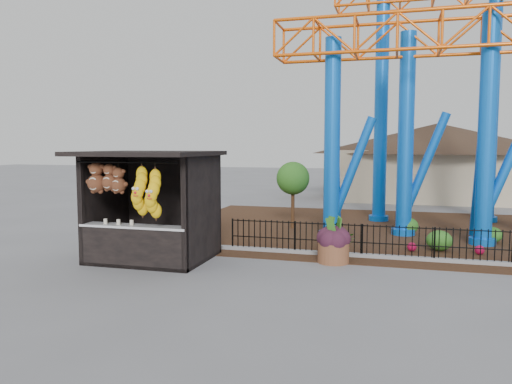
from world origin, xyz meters
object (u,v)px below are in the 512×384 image
(prize_booth, at_px, (148,208))
(terracotta_planter, at_px, (333,253))
(roller_coaster, at_px, (439,60))
(potted_plant, at_px, (343,245))

(prize_booth, xyz_separation_m, terracotta_planter, (5.09, 1.24, -1.25))
(roller_coaster, distance_m, terracotta_planter, 9.18)
(prize_booth, height_order, terracotta_planter, prize_booth)
(roller_coaster, height_order, terracotta_planter, roller_coaster)
(prize_booth, distance_m, terracotta_planter, 5.38)
(terracotta_planter, relative_size, potted_plant, 1.10)
(terracotta_planter, bearing_deg, prize_booth, -166.31)
(terracotta_planter, height_order, potted_plant, potted_plant)
(prize_booth, relative_size, potted_plant, 4.40)
(prize_booth, relative_size, terracotta_planter, 3.98)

